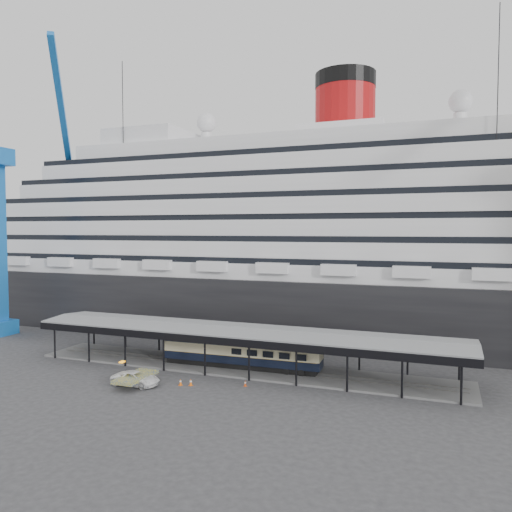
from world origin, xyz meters
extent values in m
plane|color=#333335|center=(0.00, 0.00, 0.00)|extent=(200.00, 200.00, 0.00)
cube|color=black|center=(0.00, 32.00, 5.00)|extent=(130.00, 30.00, 10.00)
cylinder|color=#A70D0F|center=(8.00, 32.00, 37.40)|extent=(10.00, 10.00, 9.00)
cylinder|color=black|center=(8.00, 32.00, 42.65)|extent=(10.10, 10.10, 2.50)
sphere|color=silver|center=(-18.00, 32.00, 37.70)|extent=(3.60, 3.60, 3.60)
sphere|color=silver|center=(26.00, 32.00, 37.70)|extent=(3.60, 3.60, 3.60)
cube|color=slate|center=(0.00, 5.00, 0.12)|extent=(56.00, 8.00, 0.24)
cube|color=slate|center=(0.00, 4.28, 0.28)|extent=(54.00, 0.08, 0.10)
cube|color=slate|center=(0.00, 5.72, 0.28)|extent=(54.00, 0.08, 0.10)
cube|color=black|center=(0.00, 0.50, 4.45)|extent=(56.00, 0.18, 0.90)
cube|color=black|center=(0.00, 9.50, 4.45)|extent=(56.00, 0.18, 0.90)
cube|color=slate|center=(0.00, 5.00, 5.18)|extent=(56.00, 9.00, 0.24)
cube|color=blue|center=(-46.00, 10.00, 1.20)|extent=(4.00, 4.00, 2.40)
cube|color=blue|center=(-37.61, 15.88, 39.20)|extent=(12.92, 17.86, 16.80)
cylinder|color=black|center=(-29.22, 21.75, 23.60)|extent=(0.12, 0.12, 47.21)
cylinder|color=black|center=(30.26, 20.24, 23.60)|extent=(0.12, 0.12, 47.21)
imported|color=white|center=(-8.53, -5.39, 0.78)|extent=(5.61, 2.62, 1.55)
cube|color=black|center=(0.10, 5.00, 0.57)|extent=(19.97, 2.98, 0.66)
cube|color=black|center=(0.10, 5.00, 1.42)|extent=(20.93, 3.39, 1.04)
cube|color=beige|center=(0.10, 5.00, 2.56)|extent=(20.94, 3.43, 1.23)
cube|color=black|center=(0.10, 5.00, 3.37)|extent=(20.93, 3.39, 0.38)
cube|color=orange|center=(-2.61, -3.23, 0.02)|extent=(0.48, 0.48, 0.03)
cone|color=orange|center=(-2.61, -3.23, 0.40)|extent=(0.41, 0.41, 0.77)
cylinder|color=white|center=(-2.61, -3.23, 0.48)|extent=(0.24, 0.24, 0.15)
cube|color=orange|center=(-3.74, -3.60, 0.02)|extent=(0.49, 0.49, 0.03)
cone|color=orange|center=(-3.74, -3.60, 0.39)|extent=(0.41, 0.41, 0.74)
cylinder|color=white|center=(-3.74, -3.60, 0.46)|extent=(0.24, 0.24, 0.14)
cube|color=#DC460C|center=(3.29, -1.28, 0.01)|extent=(0.44, 0.44, 0.03)
cone|color=#DC460C|center=(3.29, -1.28, 0.34)|extent=(0.37, 0.37, 0.65)
cylinder|color=white|center=(3.29, -1.28, 0.41)|extent=(0.21, 0.21, 0.13)
camera|label=1|loc=(24.23, -52.84, 17.71)|focal=35.00mm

